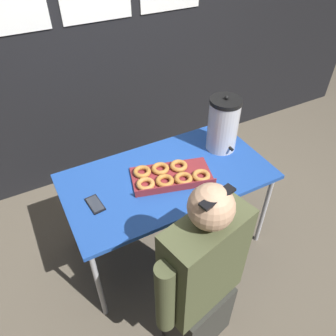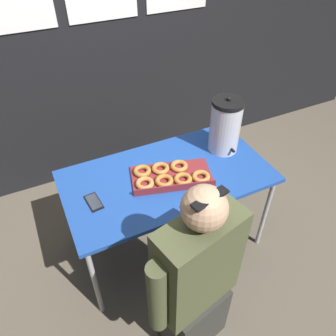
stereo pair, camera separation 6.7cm
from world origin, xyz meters
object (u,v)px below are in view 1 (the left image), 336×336
at_px(cell_phone, 95,204).
at_px(person_seated, 202,280).
at_px(donut_box, 170,176).
at_px(coffee_urn, 223,124).

xyz_separation_m(cell_phone, person_seated, (0.34, -0.67, -0.12)).
height_order(donut_box, cell_phone, donut_box).
height_order(coffee_urn, person_seated, person_seated).
relative_size(cell_phone, person_seated, 0.12).
height_order(donut_box, person_seated, person_seated).
xyz_separation_m(coffee_urn, person_seated, (-0.65, -0.79, -0.31)).
relative_size(donut_box, coffee_urn, 1.37).
distance_m(coffee_urn, person_seated, 1.07).
bearing_deg(person_seated, donut_box, -117.08).
bearing_deg(donut_box, person_seated, -88.55).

